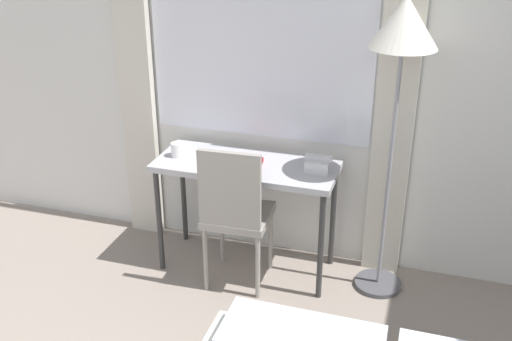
% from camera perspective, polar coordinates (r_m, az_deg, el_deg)
% --- Properties ---
extents(wall_back_with_window, '(5.70, 0.13, 2.70)m').
position_cam_1_polar(wall_back_with_window, '(3.83, 3.22, 10.24)').
color(wall_back_with_window, silver).
rests_on(wall_back_with_window, ground_plane).
extents(desk, '(1.16, 0.48, 0.77)m').
position_cam_1_polar(desk, '(3.82, -0.93, -0.32)').
color(desk, '#B2B2B7').
rests_on(desk, ground_plane).
extents(desk_chair, '(0.42, 0.42, 0.98)m').
position_cam_1_polar(desk_chair, '(3.68, -2.01, -3.69)').
color(desk_chair, gray).
rests_on(desk_chair, ground_plane).
extents(standing_lamp, '(0.38, 0.38, 1.84)m').
position_cam_1_polar(standing_lamp, '(3.40, 13.77, 11.59)').
color(standing_lamp, '#4C4C51').
rests_on(standing_lamp, ground_plane).
extents(telephone, '(0.17, 0.14, 0.10)m').
position_cam_1_polar(telephone, '(3.68, 5.95, 0.60)').
color(telephone, silver).
rests_on(telephone, desk).
extents(book, '(0.29, 0.21, 0.02)m').
position_cam_1_polar(book, '(3.75, -1.56, 0.73)').
color(book, maroon).
rests_on(book, desk).
extents(mug, '(0.08, 0.08, 0.09)m').
position_cam_1_polar(mug, '(3.90, -7.51, 1.98)').
color(mug, white).
rests_on(mug, desk).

